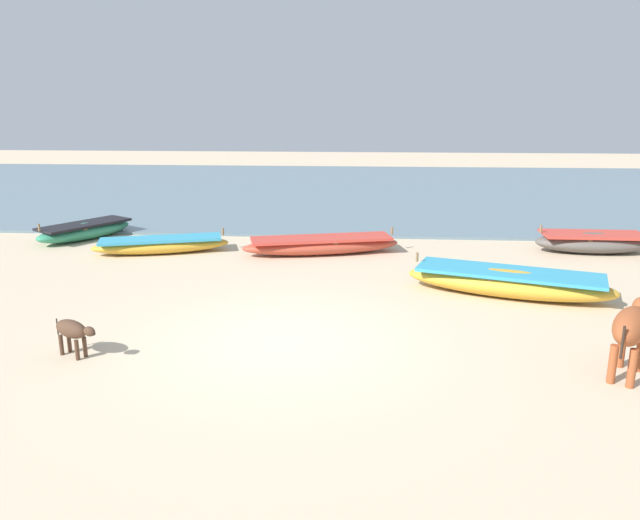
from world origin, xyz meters
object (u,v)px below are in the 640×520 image
(cow_adult_rust, at_px, (631,327))
(calf_near_dark, at_px, (73,331))
(fishing_boat_2, at_px, (508,282))
(fishing_boat_5, at_px, (85,230))
(fishing_boat_6, at_px, (161,245))
(fishing_boat_3, at_px, (592,242))
(fishing_boat_4, at_px, (321,245))

(cow_adult_rust, xyz_separation_m, calf_near_dark, (-8.60, 0.11, -0.33))
(fishing_boat_2, distance_m, calf_near_dark, 8.56)
(calf_near_dark, bearing_deg, cow_adult_rust, 26.84)
(fishing_boat_5, xyz_separation_m, fishing_boat_6, (2.83, -1.54, -0.03))
(fishing_boat_3, distance_m, calf_near_dark, 13.34)
(fishing_boat_4, bearing_deg, fishing_boat_3, -8.98)
(cow_adult_rust, distance_m, calf_near_dark, 8.61)
(fishing_boat_5, bearing_deg, fishing_boat_6, 93.83)
(fishing_boat_4, height_order, fishing_boat_5, fishing_boat_5)
(fishing_boat_3, height_order, cow_adult_rust, cow_adult_rust)
(fishing_boat_3, bearing_deg, fishing_boat_5, -2.06)
(fishing_boat_4, height_order, cow_adult_rust, cow_adult_rust)
(cow_adult_rust, bearing_deg, calf_near_dark, 120.68)
(fishing_boat_2, relative_size, fishing_boat_6, 1.19)
(fishing_boat_5, distance_m, calf_near_dark, 9.17)
(fishing_boat_2, relative_size, fishing_boat_3, 1.45)
(fishing_boat_3, relative_size, cow_adult_rust, 2.00)
(fishing_boat_4, bearing_deg, fishing_boat_2, -53.00)
(fishing_boat_5, height_order, cow_adult_rust, cow_adult_rust)
(fishing_boat_2, height_order, fishing_boat_3, fishing_boat_2)
(fishing_boat_6, distance_m, cow_adult_rust, 11.74)
(fishing_boat_6, height_order, calf_near_dark, fishing_boat_6)
(calf_near_dark, bearing_deg, fishing_boat_5, 141.01)
(cow_adult_rust, bearing_deg, fishing_boat_6, 84.85)
(cow_adult_rust, height_order, calf_near_dark, cow_adult_rust)
(fishing_boat_2, bearing_deg, calf_near_dark, 44.13)
(fishing_boat_6, bearing_deg, fishing_boat_4, -13.97)
(fishing_boat_5, bearing_deg, fishing_boat_2, 99.86)
(fishing_boat_2, distance_m, fishing_boat_3, 5.12)
(fishing_boat_3, relative_size, fishing_boat_6, 0.82)
(fishing_boat_3, distance_m, fishing_boat_6, 11.71)
(fishing_boat_2, relative_size, fishing_boat_5, 1.43)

